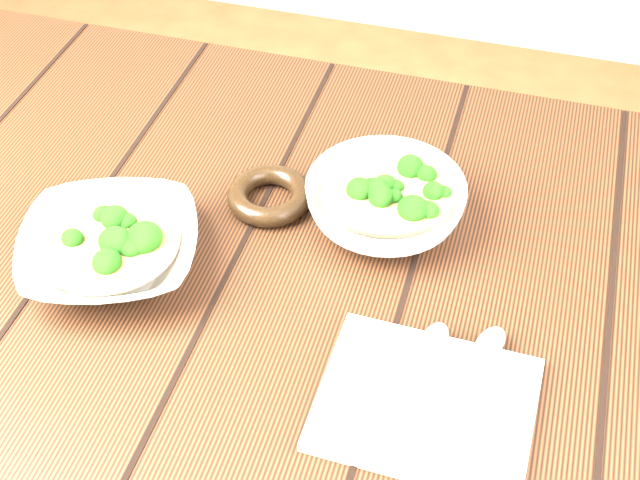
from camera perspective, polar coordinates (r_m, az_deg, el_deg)
table at (r=1.13m, az=-3.71°, el=-4.92°), size 1.20×0.80×0.75m
soup_bowl_front at (r=1.03m, az=-13.29°, el=-0.56°), size 0.26×0.26×0.06m
soup_bowl_back at (r=1.05m, az=4.19°, el=2.44°), size 0.23×0.23×0.07m
trivet at (r=1.09m, az=-3.25°, el=2.86°), size 0.11×0.11×0.03m
napkin at (r=0.90m, az=6.78°, el=-10.37°), size 0.21×0.18×0.01m
spoon_left at (r=0.91m, az=6.72°, el=-7.88°), size 0.04×0.17×0.01m
spoon_right at (r=0.92m, az=9.89°, el=-7.87°), size 0.07×0.17×0.01m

